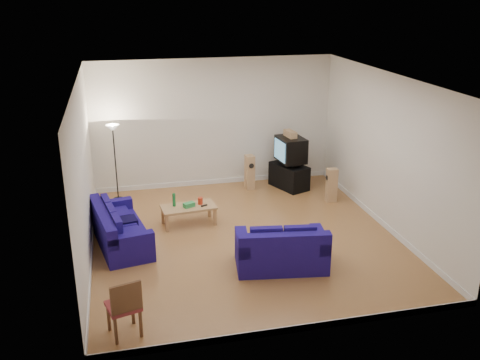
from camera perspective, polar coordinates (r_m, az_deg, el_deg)
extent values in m
cube|color=brown|center=(10.89, 0.48, -6.15)|extent=(6.00, 6.50, 0.01)
cube|color=white|center=(9.91, 0.54, 10.71)|extent=(6.00, 6.50, 0.01)
cube|color=white|center=(13.35, -2.80, 6.08)|extent=(6.00, 0.01, 3.20)
cube|color=white|center=(7.39, 6.50, -5.74)|extent=(6.00, 0.01, 3.20)
cube|color=white|center=(10.04, -16.36, 0.60)|extent=(0.01, 6.50, 3.20)
cube|color=white|center=(11.35, 15.42, 2.88)|extent=(0.01, 6.50, 3.20)
cube|color=white|center=(13.79, -2.69, -0.16)|extent=(6.00, 0.02, 0.12)
cube|color=white|center=(8.18, 6.04, -15.49)|extent=(6.00, 0.02, 0.12)
cube|color=white|center=(10.63, -15.51, -7.25)|extent=(0.02, 6.50, 0.12)
cube|color=white|center=(11.86, 14.70, -4.25)|extent=(0.02, 6.50, 0.12)
cube|color=#170B65|center=(10.80, -12.53, -5.77)|extent=(1.20, 2.10, 0.38)
cube|color=#170B65|center=(10.60, -14.43, -4.17)|extent=(0.56, 1.99, 0.39)
cube|color=#170B65|center=(11.49, -13.56, -2.64)|extent=(0.88, 0.35, 0.22)
cube|color=#170B65|center=(9.88, -11.59, -6.30)|extent=(0.88, 0.35, 0.22)
cube|color=black|center=(10.71, -11.94, -4.31)|extent=(0.42, 0.42, 0.11)
cube|color=#170B65|center=(9.78, 4.39, -8.11)|extent=(1.72, 1.12, 0.40)
cube|color=#170B65|center=(9.29, 4.79, -6.92)|extent=(1.62, 0.44, 0.41)
cube|color=#170B65|center=(9.55, 0.26, -6.65)|extent=(0.34, 0.92, 0.23)
cube|color=#170B65|center=(9.77, 8.52, -6.27)|extent=(0.34, 0.92, 0.23)
cube|color=black|center=(9.77, 4.30, -6.21)|extent=(0.43, 0.43, 0.11)
cube|color=tan|center=(11.38, -5.51, -2.91)|extent=(1.18, 0.67, 0.05)
cube|color=tan|center=(11.16, -7.79, -4.64)|extent=(0.07, 0.07, 0.36)
cube|color=tan|center=(11.58, -8.24, -3.73)|extent=(0.07, 0.07, 0.36)
cube|color=tan|center=(11.37, -2.67, -3.99)|extent=(0.07, 0.07, 0.36)
cube|color=tan|center=(11.78, -3.30, -3.12)|extent=(0.07, 0.07, 0.36)
cylinder|color=#197233|center=(11.36, -7.05, -2.12)|extent=(0.07, 0.07, 0.28)
cube|color=green|center=(11.32, -5.46, -2.65)|extent=(0.27, 0.21, 0.10)
cylinder|color=red|center=(11.43, -4.26, -2.23)|extent=(0.14, 0.14, 0.15)
cube|color=black|center=(11.35, -3.85, -2.73)|extent=(0.15, 0.10, 0.02)
cube|color=black|center=(13.49, 5.26, 0.42)|extent=(0.88, 1.12, 0.60)
cube|color=black|center=(13.40, 5.52, 1.86)|extent=(0.52, 0.55, 0.10)
cube|color=black|center=(13.26, 5.45, 3.28)|extent=(0.65, 0.84, 0.61)
cube|color=teal|center=(13.14, 4.26, 3.16)|extent=(0.09, 0.63, 0.48)
cube|color=tan|center=(13.21, 5.38, 4.92)|extent=(0.23, 0.46, 0.15)
cube|color=tan|center=(13.32, 1.04, 0.84)|extent=(0.22, 0.27, 0.87)
cylinder|color=black|center=(13.14, 1.23, 1.51)|extent=(0.13, 0.03, 0.13)
cube|color=tan|center=(12.71, 9.74, -0.54)|extent=(0.25, 0.20, 0.81)
cylinder|color=black|center=(12.61, 9.26, 0.24)|extent=(0.02, 0.12, 0.12)
cylinder|color=black|center=(13.10, -12.84, -1.96)|extent=(0.24, 0.24, 0.03)
cylinder|color=black|center=(12.81, -13.13, 1.64)|extent=(0.03, 0.03, 1.71)
cone|color=white|center=(12.57, -13.44, 5.46)|extent=(0.31, 0.31, 0.14)
cube|color=brown|center=(8.01, -13.12, -15.39)|extent=(0.05, 0.05, 0.45)
cube|color=brown|center=(8.30, -13.85, -14.05)|extent=(0.05, 0.05, 0.45)
cube|color=brown|center=(8.08, -10.55, -14.80)|extent=(0.05, 0.05, 0.45)
cube|color=brown|center=(8.38, -11.38, -13.51)|extent=(0.05, 0.05, 0.45)
cube|color=maroon|center=(8.06, -12.35, -13.00)|extent=(0.55, 0.55, 0.06)
cube|color=brown|center=(7.76, -12.04, -12.22)|extent=(0.44, 0.16, 0.45)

